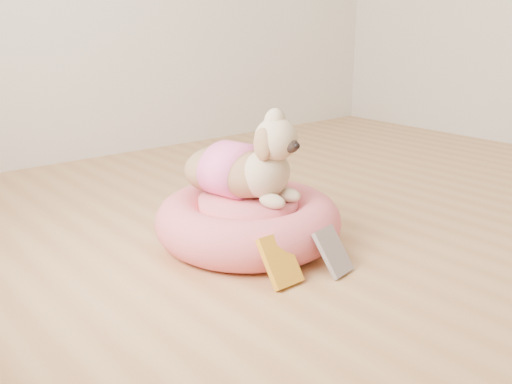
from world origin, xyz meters
TOP-DOWN VIEW (x-y plane):
  - floor at (0.00, 0.00)m, footprint 4.50×4.50m
  - pet_bed at (-0.62, 0.49)m, footprint 0.75×0.75m
  - dog at (-0.62, 0.50)m, footprint 0.45×0.57m
  - book_yellow at (-0.77, 0.13)m, footprint 0.13×0.13m
  - book_white at (-0.56, 0.07)m, footprint 0.14×0.14m

SIDE VIEW (x-z plane):
  - floor at x=0.00m, z-range 0.00..0.00m
  - book_white at x=-0.56m, z-range 0.00..0.16m
  - book_yellow at x=-0.77m, z-range 0.00..0.17m
  - pet_bed at x=-0.62m, z-range 0.00..0.19m
  - dog at x=-0.62m, z-range 0.19..0.57m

